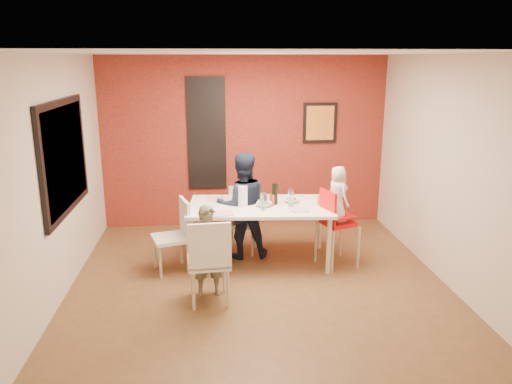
{
  "coord_description": "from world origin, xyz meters",
  "views": [
    {
      "loc": [
        -0.55,
        -5.6,
        2.64
      ],
      "look_at": [
        0.0,
        0.3,
        1.05
      ],
      "focal_mm": 35.0,
      "sensor_mm": 36.0,
      "label": 1
    }
  ],
  "objects": [
    {
      "name": "condiment_brown",
      "position": [
        0.17,
        0.67,
        0.84
      ],
      "size": [
        0.03,
        0.03,
        0.13
      ],
      "primitive_type": "cylinder",
      "color": "brown",
      "rests_on": "dining_table"
    },
    {
      "name": "plate_near_right",
      "position": [
        0.56,
        0.37,
        0.78
      ],
      "size": [
        0.26,
        0.26,
        0.01
      ],
      "primitive_type": "cube",
      "rotation": [
        0.0,
        0.0,
        0.16
      ],
      "color": "white",
      "rests_on": "dining_table"
    },
    {
      "name": "condiment_green",
      "position": [
        0.24,
        0.71,
        0.84
      ],
      "size": [
        0.03,
        0.03,
        0.13
      ],
      "primitive_type": "cylinder",
      "color": "#3D7928",
      "rests_on": "dining_table"
    },
    {
      "name": "art_print_canvas",
      "position": [
        1.2,
        2.19,
        1.65
      ],
      "size": [
        0.44,
        0.01,
        0.54
      ],
      "primitive_type": "cube",
      "color": "orange",
      "rests_on": "wall_back"
    },
    {
      "name": "dining_table",
      "position": [
        0.09,
        0.65,
        0.71
      ],
      "size": [
        1.94,
        1.17,
        0.78
      ],
      "rotation": [
        0.0,
        0.0,
        -0.07
      ],
      "color": "white",
      "rests_on": "ground"
    },
    {
      "name": "chair_left",
      "position": [
        -1.0,
        0.43,
        0.52
      ],
      "size": [
        0.54,
        0.54,
        0.93
      ],
      "rotation": [
        0.0,
        0.0,
        5.0
      ],
      "color": "white",
      "rests_on": "ground"
    },
    {
      "name": "child_near",
      "position": [
        -0.59,
        -0.3,
        0.53
      ],
      "size": [
        0.42,
        0.31,
        1.07
      ],
      "primitive_type": "imported",
      "rotation": [
        0.0,
        0.0,
        0.15
      ],
      "color": "brown",
      "rests_on": "ground"
    },
    {
      "name": "brick_accent_wall",
      "position": [
        0.0,
        2.23,
        1.35
      ],
      "size": [
        4.5,
        0.02,
        2.7
      ],
      "primitive_type": "cube",
      "color": "maroon",
      "rests_on": "ground"
    },
    {
      "name": "condiment_red",
      "position": [
        0.25,
        0.58,
        0.85
      ],
      "size": [
        0.04,
        0.04,
        0.15
      ],
      "primitive_type": "cylinder",
      "color": "red",
      "rests_on": "dining_table"
    },
    {
      "name": "picture_window_pane",
      "position": [
        -2.21,
        0.2,
        1.55
      ],
      "size": [
        0.02,
        1.55,
        1.15
      ],
      "primitive_type": "cube",
      "color": "black",
      "rests_on": "wall_left"
    },
    {
      "name": "glassblock_strip",
      "position": [
        -0.6,
        2.21,
        1.5
      ],
      "size": [
        0.55,
        0.03,
        1.7
      ],
      "primitive_type": "cube",
      "color": "silver",
      "rests_on": "wall_back"
    },
    {
      "name": "plate_near_left",
      "position": [
        -0.41,
        0.31,
        0.78
      ],
      "size": [
        0.27,
        0.27,
        0.01
      ],
      "primitive_type": "cube",
      "rotation": [
        0.0,
        0.0,
        0.13
      ],
      "color": "white",
      "rests_on": "dining_table"
    },
    {
      "name": "high_chair",
      "position": [
        1.03,
        0.4,
        0.62
      ],
      "size": [
        0.55,
        0.55,
        1.03
      ],
      "rotation": [
        0.0,
        0.0,
        1.92
      ],
      "color": "red",
      "rests_on": "ground"
    },
    {
      "name": "salad_bowl_b",
      "position": [
        0.52,
        0.75,
        0.8
      ],
      "size": [
        0.25,
        0.25,
        0.05
      ],
      "primitive_type": "imported",
      "rotation": [
        0.0,
        0.0,
        -0.24
      ],
      "color": "white",
      "rests_on": "dining_table"
    },
    {
      "name": "ceiling",
      "position": [
        0.0,
        0.0,
        2.7
      ],
      "size": [
        4.5,
        4.5,
        0.02
      ],
      "primitive_type": "cube",
      "color": "white",
      "rests_on": "wall_back"
    },
    {
      "name": "plate_far_left",
      "position": [
        -0.49,
        0.98,
        0.78
      ],
      "size": [
        0.24,
        0.24,
        0.01
      ],
      "primitive_type": "cube",
      "rotation": [
        0.0,
        0.0,
        0.0
      ],
      "color": "white",
      "rests_on": "dining_table"
    },
    {
      "name": "toddler",
      "position": [
        1.06,
        0.41,
        0.97
      ],
      "size": [
        0.34,
        0.41,
        0.72
      ],
      "primitive_type": "imported",
      "rotation": [
        0.0,
        0.0,
        1.95
      ],
      "color": "silver",
      "rests_on": "high_chair"
    },
    {
      "name": "wine_glass_b",
      "position": [
        0.48,
        0.57,
        0.89
      ],
      "size": [
        0.08,
        0.08,
        0.22
      ],
      "primitive_type": "cylinder",
      "color": "white",
      "rests_on": "dining_table"
    },
    {
      "name": "glassblock_surround",
      "position": [
        -0.6,
        2.21,
        1.5
      ],
      "size": [
        0.6,
        0.03,
        1.76
      ],
      "primitive_type": "cube",
      "color": "black",
      "rests_on": "wall_back"
    },
    {
      "name": "picture_window_frame",
      "position": [
        -2.22,
        0.2,
        1.55
      ],
      "size": [
        0.05,
        1.7,
        1.3
      ],
      "primitive_type": "cube",
      "color": "black",
      "rests_on": "wall_left"
    },
    {
      "name": "paper_towel_roll",
      "position": [
        -0.14,
        0.6,
        0.92
      ],
      "size": [
        0.12,
        0.12,
        0.28
      ],
      "primitive_type": "cylinder",
      "color": "white",
      "rests_on": "dining_table"
    },
    {
      "name": "chair_far",
      "position": [
        -0.12,
        1.06,
        0.5
      ],
      "size": [
        0.49,
        0.49,
        0.9
      ],
      "rotation": [
        0.0,
        0.0,
        -0.21
      ],
      "color": "beige",
      "rests_on": "ground"
    },
    {
      "name": "wall_front",
      "position": [
        0.0,
        -2.25,
        1.35
      ],
      "size": [
        4.5,
        0.02,
        2.7
      ],
      "primitive_type": "cube",
      "color": "beige",
      "rests_on": "ground"
    },
    {
      "name": "wall_right",
      "position": [
        2.25,
        0.0,
        1.35
      ],
      "size": [
        0.02,
        4.5,
        2.7
      ],
      "primitive_type": "cube",
      "color": "beige",
      "rests_on": "ground"
    },
    {
      "name": "ground",
      "position": [
        0.0,
        0.0,
        0.0
      ],
      "size": [
        4.5,
        4.5,
        0.0
      ],
      "primitive_type": "plane",
      "color": "brown",
      "rests_on": "ground"
    },
    {
      "name": "wall_left",
      "position": [
        -2.25,
        0.0,
        1.35
      ],
      "size": [
        0.02,
        4.5,
        2.7
      ],
      "primitive_type": "cube",
      "color": "beige",
      "rests_on": "ground"
    },
    {
      "name": "art_print_frame",
      "position": [
        1.2,
        2.21,
        1.65
      ],
      "size": [
        0.54,
        0.03,
        0.64
      ],
      "primitive_type": "cube",
      "color": "black",
      "rests_on": "wall_back"
    },
    {
      "name": "chair_near",
      "position": [
        -0.59,
        -0.55,
        0.55
      ],
      "size": [
        0.49,
        0.49,
        0.98
      ],
      "rotation": [
        0.0,
        0.0,
        3.22
      ],
      "color": "silver",
      "rests_on": "ground"
    },
    {
      "name": "child_far",
      "position": [
        -0.14,
        0.82,
        0.72
      ],
      "size": [
        0.75,
        0.61,
        1.45
      ],
      "primitive_type": "imported",
      "rotation": [
        0.0,
        0.0,
        3.24
      ],
      "color": "#151C30",
      "rests_on": "ground"
    },
    {
      "name": "salad_bowl_a",
      "position": [
        0.13,
        0.59,
        0.8
      ],
      "size": [
        0.24,
        0.24,
        0.05
      ],
      "primitive_type": "imported",
      "rotation": [
        0.0,
        0.0,
        -0.23
      ],
      "color": "white",
      "rests_on": "dining_table"
    },
    {
      "name": "wine_bottle",
      "position": [
        0.28,
        0.67,
        0.92
      ],
      "size": [
        0.08,
        0.08,
        0.29
      ],
      "primitive_type": "cylinder",
      "color": "black",
      "rests_on": "dining_table"
    },
    {
      "name": "wine_glass_a",
      "position": [
        0.1,
        0.42,
        0.89
      ],
      "size": [
        0.08,
        0.08,
        0.22
      ],
      "primitive_type": "cylinder",
      "color": "silver",
      "rests_on": "dining_table"
    },
    {
      "name": "plate_far_mid",
      "position": [
        0.24,
        1.0,
        0.78
      ],
      "size": [
        0.23,
        0.23,
        0.01
      ],
      "primitive_type": "cube",
      "rotation": [
        0.0,
        0.0,
        -0.01
      ],
      "color": "white",
      "rests_on": "dining_table"
    },
    {
      "name": "wall_back",
      "position": [
        0.0,
        2.25,
        1.35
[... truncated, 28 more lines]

